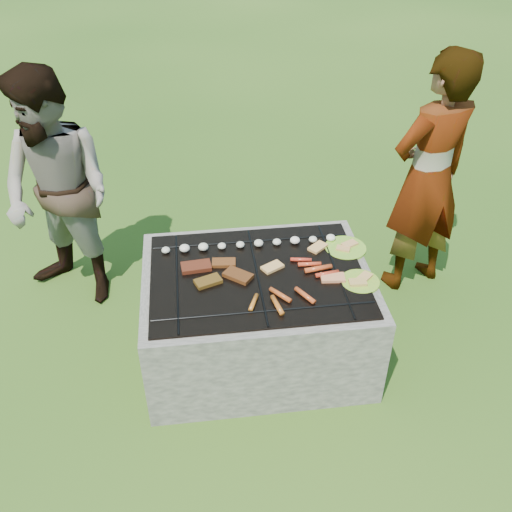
{
  "coord_description": "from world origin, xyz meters",
  "views": [
    {
      "loc": [
        -0.33,
        -2.51,
        2.6
      ],
      "look_at": [
        0.0,
        0.05,
        0.7
      ],
      "focal_mm": 40.0,
      "sensor_mm": 36.0,
      "label": 1
    }
  ],
  "objects": [
    {
      "name": "fire_pit",
      "position": [
        0.0,
        0.0,
        0.28
      ],
      "size": [
        1.3,
        1.0,
        0.62
      ],
      "color": "#AAA296",
      "rests_on": "ground"
    },
    {
      "name": "bystander",
      "position": [
        -1.16,
        0.73,
        0.8
      ],
      "size": [
        0.98,
        0.93,
        1.59
      ],
      "primitive_type": "imported",
      "rotation": [
        0.0,
        0.0,
        -0.59
      ],
      "color": "gray",
      "rests_on": "ground"
    },
    {
      "name": "plate_far",
      "position": [
        0.56,
        0.19,
        0.61
      ],
      "size": [
        0.31,
        0.31,
        0.03
      ],
      "color": "#B5D633",
      "rests_on": "fire_pit"
    },
    {
      "name": "lawn",
      "position": [
        0.0,
        0.0,
        0.0
      ],
      "size": [
        60.0,
        60.0,
        0.0
      ],
      "primitive_type": "plane",
      "color": "#214912",
      "rests_on": "ground"
    },
    {
      "name": "mushrooms",
      "position": [
        -0.02,
        0.27,
        0.63
      ],
      "size": [
        1.05,
        0.06,
        0.04
      ],
      "color": "beige",
      "rests_on": "fire_pit"
    },
    {
      "name": "pork_slabs",
      "position": [
        -0.23,
        0.04,
        0.62
      ],
      "size": [
        0.41,
        0.27,
        0.02
      ],
      "color": "maroon",
      "rests_on": "fire_pit"
    },
    {
      "name": "bread_on_grate",
      "position": [
        0.31,
        0.03,
        0.62
      ],
      "size": [
        0.46,
        0.41,
        0.02
      ],
      "color": "#EDB279",
      "rests_on": "fire_pit"
    },
    {
      "name": "cook",
      "position": [
        1.19,
        0.58,
        0.83
      ],
      "size": [
        0.71,
        0.58,
        1.67
      ],
      "primitive_type": "imported",
      "rotation": [
        0.0,
        0.0,
        3.48
      ],
      "color": "gray",
      "rests_on": "ground"
    },
    {
      "name": "sausages",
      "position": [
        0.22,
        -0.13,
        0.63
      ],
      "size": [
        0.54,
        0.48,
        0.03
      ],
      "color": "red",
      "rests_on": "fire_pit"
    },
    {
      "name": "plate_near",
      "position": [
        0.56,
        -0.14,
        0.61
      ],
      "size": [
        0.28,
        0.28,
        0.03
      ],
      "color": "gold",
      "rests_on": "fire_pit"
    }
  ]
}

